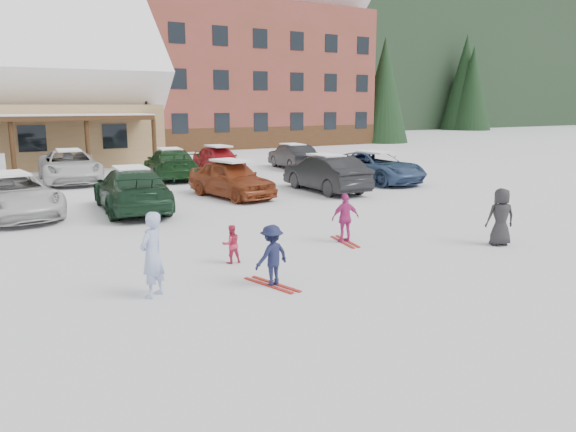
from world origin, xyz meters
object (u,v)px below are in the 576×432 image
alpine_hotel (205,47)px  parked_car_5 (326,173)px  parked_car_2 (11,195)px  bystander_dark (501,217)px  lamp_post (146,100)px  child_magenta (345,218)px  parked_car_13 (293,156)px  adult_skier (152,255)px  parked_car_12 (219,159)px  child_navy (272,255)px  parked_car_6 (375,167)px  parked_car_10 (70,166)px  parked_car_11 (170,164)px  toddler_red (231,244)px  parked_car_3 (132,190)px  parked_car_4 (231,179)px

alpine_hotel → parked_car_5: (-7.22, -28.96, -7.87)m
parked_car_2 → bystander_dark: bearing=-52.2°
lamp_post → parked_car_5: (2.50, -15.93, -3.09)m
child_magenta → parked_car_13: size_ratio=0.31×
adult_skier → parked_car_12: adult_skier is taller
child_navy → parked_car_6: 15.93m
parked_car_10 → parked_car_11: size_ratio=1.08×
lamp_post → parked_car_2: (-9.35, -15.15, -3.14)m
child_navy → parked_car_11: 17.57m
alpine_hotel → parked_car_10: size_ratio=5.74×
bystander_dark → parked_car_12: size_ratio=0.36×
parked_car_10 → lamp_post: bearing=55.1°
lamp_post → toddler_red: lamp_post is taller
parked_car_3 → parked_car_13: (11.60, 8.27, -0.05)m
child_navy → alpine_hotel: bearing=-124.9°
parked_car_3 → parked_car_5: size_ratio=1.11×
parked_car_12 → alpine_hotel: bearing=69.1°
parked_car_10 → parked_car_5: bearing=-40.0°
parked_car_4 → parked_car_6: size_ratio=0.83×
parked_car_6 → parked_car_11: parked_car_11 is taller
parked_car_5 → parked_car_13: bearing=-109.8°
toddler_red → parked_car_10: (-0.47, 16.37, 0.31)m
parked_car_11 → bystander_dark: bearing=108.2°
child_navy → parked_car_3: bearing=-102.8°
lamp_post → bystander_dark: bearing=-87.7°
bystander_dark → parked_car_12: bystander_dark is taller
adult_skier → parked_car_11: bearing=-147.5°
bystander_dark → parked_car_10: size_ratio=0.27×
lamp_post → alpine_hotel: bearing=53.3°
parked_car_4 → toddler_red: bearing=-124.5°
alpine_hotel → parked_car_5: bearing=-104.0°
adult_skier → toddler_red: (2.27, 1.32, -0.37)m
child_magenta → parked_car_3: bearing=-52.2°
parked_car_5 → parked_car_12: parked_car_5 is taller
toddler_red → child_magenta: bearing=-169.7°
alpine_hotel → parked_car_12: 23.43m
parked_car_3 → parked_car_6: 11.86m
adult_skier → bystander_dark: adult_skier is taller
child_magenta → child_navy: bearing=43.9°
adult_skier → child_navy: bearing=128.7°
child_navy → parked_car_4: 11.18m
adult_skier → parked_car_10: size_ratio=0.30×
parked_car_3 → parked_car_6: parked_car_3 is taller
adult_skier → child_navy: size_ratio=1.31×
lamp_post → child_navy: (-5.66, -25.64, -3.23)m
child_navy → parked_car_3: 9.49m
lamp_post → parked_car_4: lamp_post is taller
parked_car_5 → parked_car_11: size_ratio=0.92×
alpine_hotel → parked_car_2: size_ratio=6.11×
parked_car_5 → parked_car_6: parked_car_5 is taller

